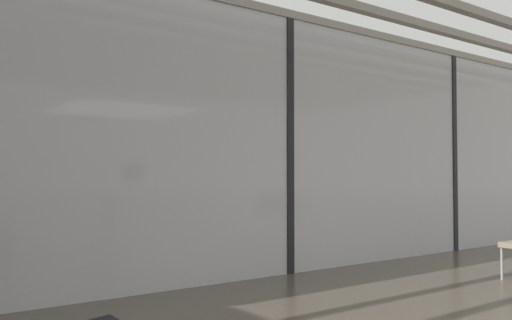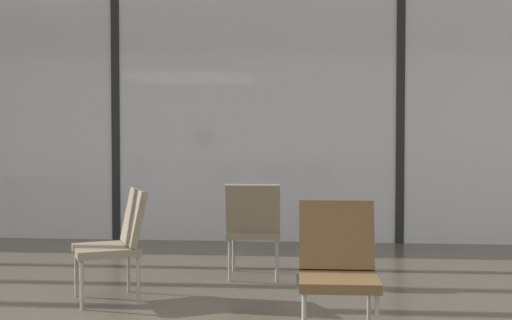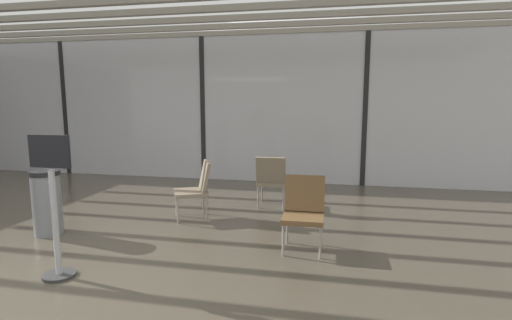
% 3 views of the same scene
% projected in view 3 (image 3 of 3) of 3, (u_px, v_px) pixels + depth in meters
% --- Properties ---
extents(ground_plane, '(60.00, 60.00, 0.00)m').
position_uv_depth(ground_plane, '(34.00, 278.00, 3.91)').
color(ground_plane, '#4C4438').
extents(glass_curtain_wall, '(14.00, 0.08, 3.15)m').
position_uv_depth(glass_curtain_wall, '(203.00, 109.00, 8.71)').
color(glass_curtain_wall, silver).
rests_on(glass_curtain_wall, ground).
extents(window_mullion_0, '(0.10, 0.12, 3.15)m').
position_uv_depth(window_mullion_0, '(66.00, 109.00, 9.41)').
color(window_mullion_0, black).
rests_on(window_mullion_0, ground).
extents(window_mullion_1, '(0.10, 0.12, 3.15)m').
position_uv_depth(window_mullion_1, '(203.00, 109.00, 8.71)').
color(window_mullion_1, black).
rests_on(window_mullion_1, ground).
extents(window_mullion_2, '(0.10, 0.12, 3.15)m').
position_uv_depth(window_mullion_2, '(365.00, 110.00, 8.00)').
color(window_mullion_2, black).
rests_on(window_mullion_2, ground).
extents(parked_airplane, '(12.37, 4.43, 4.43)m').
position_uv_depth(parked_airplane, '(287.00, 87.00, 12.67)').
color(parked_airplane, silver).
rests_on(parked_airplane, ground).
extents(lounge_chair_0, '(0.50, 0.54, 0.87)m').
position_uv_depth(lounge_chair_0, '(272.00, 178.00, 6.46)').
color(lounge_chair_0, '#7F705B').
rests_on(lounge_chair_0, ground).
extents(lounge_chair_1, '(0.49, 0.53, 0.87)m').
position_uv_depth(lounge_chair_1, '(304.00, 208.00, 4.65)').
color(lounge_chair_1, brown).
rests_on(lounge_chair_1, ground).
extents(lounge_chair_4, '(0.68, 0.66, 0.87)m').
position_uv_depth(lounge_chair_4, '(197.00, 186.00, 5.84)').
color(lounge_chair_4, '#7F705B').
rests_on(lounge_chair_4, ground).
extents(trash_bin, '(0.38, 0.38, 0.86)m').
position_uv_depth(trash_bin, '(47.00, 202.00, 5.15)').
color(trash_bin, slate).
rests_on(trash_bin, ground).
extents(info_sign, '(0.44, 0.32, 1.44)m').
position_uv_depth(info_sign, '(54.00, 212.00, 3.84)').
color(info_sign, '#333333').
rests_on(info_sign, ground).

